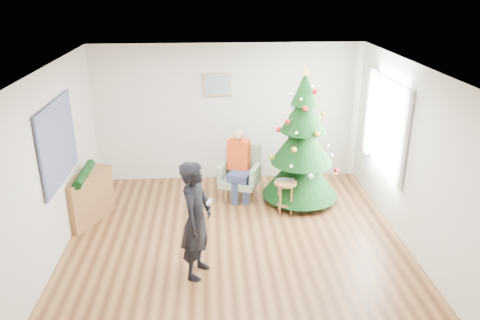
{
  "coord_description": "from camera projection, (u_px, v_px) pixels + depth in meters",
  "views": [
    {
      "loc": [
        -0.32,
        -5.99,
        3.71
      ],
      "look_at": [
        0.1,
        0.6,
        1.1
      ],
      "focal_mm": 35.0,
      "sensor_mm": 36.0,
      "label": 1
    }
  ],
  "objects": [
    {
      "name": "tapestry",
      "position": [
        58.0,
        142.0,
        6.51
      ],
      "size": [
        0.03,
        1.5,
        1.15
      ],
      "primitive_type": "cube",
      "color": "black",
      "rests_on": "wall_left"
    },
    {
      "name": "garland",
      "position": [
        84.0,
        174.0,
        7.32
      ],
      "size": [
        0.14,
        0.9,
        0.14
      ],
      "primitive_type": "cylinder",
      "rotation": [
        1.57,
        0.0,
        0.0
      ],
      "color": "black",
      "rests_on": "console"
    },
    {
      "name": "christmas_tree",
      "position": [
        302.0,
        144.0,
        7.89
      ],
      "size": [
        1.31,
        1.31,
        2.38
      ],
      "rotation": [
        0.0,
        0.0,
        0.1
      ],
      "color": "#3F2816",
      "rests_on": "floor"
    },
    {
      "name": "seated_person",
      "position": [
        239.0,
        164.0,
        8.18
      ],
      "size": [
        0.46,
        0.59,
        1.25
      ],
      "rotation": [
        0.0,
        0.0,
        -0.36
      ],
      "color": "navy",
      "rests_on": "armchair"
    },
    {
      "name": "wall_left",
      "position": [
        51.0,
        167.0,
        6.32
      ],
      "size": [
        0.0,
        5.0,
        5.0
      ],
      "primitive_type": "plane",
      "rotation": [
        1.57,
        0.0,
        1.57
      ],
      "color": "silver",
      "rests_on": "floor"
    },
    {
      "name": "wall_front",
      "position": [
        251.0,
        267.0,
        4.15
      ],
      "size": [
        5.0,
        0.0,
        5.0
      ],
      "primitive_type": "plane",
      "rotation": [
        -1.57,
        0.0,
        0.0
      ],
      "color": "silver",
      "rests_on": "floor"
    },
    {
      "name": "laptop",
      "position": [
        286.0,
        181.0,
        7.67
      ],
      "size": [
        0.31,
        0.21,
        0.02
      ],
      "primitive_type": "imported",
      "rotation": [
        0.0,
        0.0,
        -0.04
      ],
      "color": "silver",
      "rests_on": "stool"
    },
    {
      "name": "wall_back",
      "position": [
        228.0,
        113.0,
        8.79
      ],
      "size": [
        5.0,
        0.0,
        5.0
      ],
      "primitive_type": "plane",
      "rotation": [
        1.57,
        0.0,
        0.0
      ],
      "color": "silver",
      "rests_on": "floor"
    },
    {
      "name": "curtains",
      "position": [
        384.0,
        124.0,
        7.47
      ],
      "size": [
        0.05,
        1.75,
        1.5
      ],
      "color": "white",
      "rests_on": "wall_right"
    },
    {
      "name": "standing_man",
      "position": [
        196.0,
        220.0,
        5.97
      ],
      "size": [
        0.55,
        0.68,
        1.6
      ],
      "primitive_type": "imported",
      "rotation": [
        0.0,
        0.0,
        1.24
      ],
      "color": "black",
      "rests_on": "floor"
    },
    {
      "name": "stool",
      "position": [
        285.0,
        197.0,
        7.77
      ],
      "size": [
        0.37,
        0.37,
        0.56
      ],
      "rotation": [
        0.0,
        0.0,
        -0.39
      ],
      "color": "brown",
      "rests_on": "floor"
    },
    {
      "name": "wall_right",
      "position": [
        412.0,
        158.0,
        6.62
      ],
      "size": [
        0.0,
        5.0,
        5.0
      ],
      "primitive_type": "plane",
      "rotation": [
        1.57,
        0.0,
        -1.57
      ],
      "color": "silver",
      "rests_on": "floor"
    },
    {
      "name": "framed_picture",
      "position": [
        217.0,
        85.0,
        8.54
      ],
      "size": [
        0.52,
        0.05,
        0.42
      ],
      "color": "tan",
      "rests_on": "wall_back"
    },
    {
      "name": "floor",
      "position": [
        236.0,
        244.0,
        6.94
      ],
      "size": [
        5.0,
        5.0,
        0.0
      ],
      "primitive_type": "plane",
      "color": "brown",
      "rests_on": "ground"
    },
    {
      "name": "window_panel",
      "position": [
        386.0,
        124.0,
        7.47
      ],
      "size": [
        0.04,
        1.3,
        1.4
      ],
      "primitive_type": "cube",
      "color": "white",
      "rests_on": "wall_right"
    },
    {
      "name": "ceiling",
      "position": [
        235.0,
        69.0,
        5.99
      ],
      "size": [
        5.0,
        5.0,
        0.0
      ],
      "primitive_type": "plane",
      "rotation": [
        3.14,
        0.0,
        0.0
      ],
      "color": "white",
      "rests_on": "wall_back"
    },
    {
      "name": "game_controller",
      "position": [
        209.0,
        202.0,
        5.85
      ],
      "size": [
        0.08,
        0.13,
        0.04
      ],
      "primitive_type": "cube",
      "rotation": [
        0.0,
        0.0,
        -0.33
      ],
      "color": "white",
      "rests_on": "standing_man"
    },
    {
      "name": "console",
      "position": [
        87.0,
        198.0,
        7.47
      ],
      "size": [
        0.68,
        1.03,
        0.8
      ],
      "primitive_type": "cube",
      "rotation": [
        0.0,
        0.0,
        -0.42
      ],
      "color": "brown",
      "rests_on": "floor"
    },
    {
      "name": "armchair",
      "position": [
        240.0,
        178.0,
        8.33
      ],
      "size": [
        0.8,
        0.79,
        0.95
      ],
      "rotation": [
        0.0,
        0.0,
        -0.36
      ],
      "color": "gray",
      "rests_on": "floor"
    }
  ]
}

